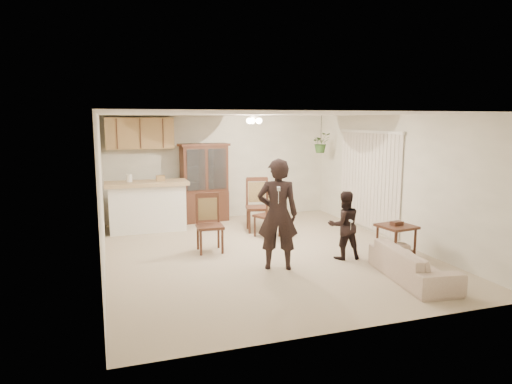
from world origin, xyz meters
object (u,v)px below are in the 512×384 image
object	(u,v)px
china_hutch	(204,183)
side_table	(396,242)
child	(344,221)
chair_hutch_left	(258,216)
chair_bar	(210,236)
adult	(278,214)
chair_hutch_right	(267,223)
sofa	(413,256)

from	to	relation	value
china_hutch	side_table	bearing A→B (deg)	-64.14
child	chair_hutch_left	xyz separation A→B (m)	(-0.78, 2.36, -0.35)
china_hutch	chair_hutch_left	size ratio (longest dim) A/B	1.60
china_hutch	chair_bar	size ratio (longest dim) A/B	1.73
child	chair_bar	bearing A→B (deg)	-22.66
adult	chair_hutch_right	distance (m)	2.15
sofa	chair_hutch_left	distance (m)	3.85
china_hutch	child	bearing A→B (deg)	-71.68
side_table	chair_hutch_right	size ratio (longest dim) A/B	0.69
china_hutch	chair_hutch_right	distance (m)	2.16
adult	chair_hutch_right	world-z (taller)	adult
china_hutch	chair_hutch_left	world-z (taller)	china_hutch
sofa	chair_bar	world-z (taller)	chair_bar
adult	side_table	world-z (taller)	adult
china_hutch	chair_bar	distance (m)	2.66
adult	china_hutch	bearing A→B (deg)	-64.90
side_table	china_hutch	bearing A→B (deg)	121.87
sofa	side_table	size ratio (longest dim) A/B	2.77
child	china_hutch	distance (m)	4.07
sofa	chair_hutch_right	xyz separation A→B (m)	(-1.22, 3.13, -0.09)
chair_hutch_right	chair_hutch_left	bearing A→B (deg)	-111.76
sofa	child	size ratio (longest dim) A/B	1.39
sofa	chair_bar	bearing A→B (deg)	54.64
chair_bar	sofa	bearing A→B (deg)	-39.80
side_table	chair_hutch_right	distance (m)	2.70
child	china_hutch	size ratio (longest dim) A/B	0.73
side_table	chair_hutch_left	bearing A→B (deg)	120.90
adult	child	size ratio (longest dim) A/B	1.33
adult	side_table	xyz separation A→B (m)	(2.12, -0.20, -0.58)
china_hutch	chair_hutch_right	world-z (taller)	china_hutch
chair_bar	adult	bearing A→B (deg)	-53.71
chair_hutch_left	side_table	bearing A→B (deg)	-47.37
sofa	child	world-z (taller)	child
adult	chair_hutch_left	xyz separation A→B (m)	(0.51, 2.50, -0.57)
adult	china_hutch	distance (m)	3.86
chair_bar	chair_hutch_right	world-z (taller)	chair_bar
child	chair_hutch_right	xyz separation A→B (m)	(-0.75, 1.85, -0.40)
china_hutch	chair_hutch_left	distance (m)	1.72
adult	side_table	size ratio (longest dim) A/B	2.66
sofa	china_hutch	xyz separation A→B (m)	(-2.14, 4.98, 0.55)
adult	china_hutch	xyz separation A→B (m)	(-0.39, 3.84, 0.01)
chair_hutch_left	chair_hutch_right	distance (m)	0.51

